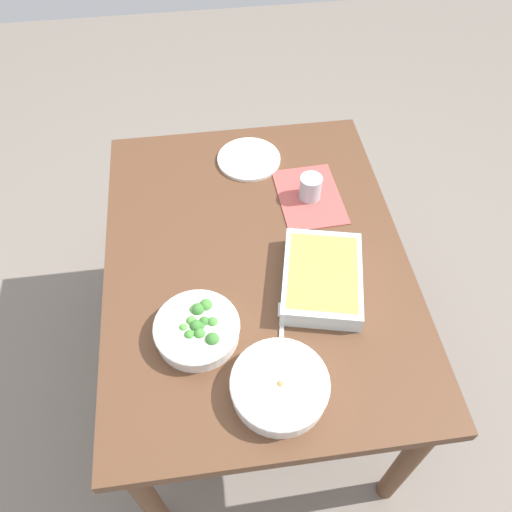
# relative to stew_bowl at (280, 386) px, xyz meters

# --- Properties ---
(ground_plane) EXTENTS (6.00, 6.00, 0.00)m
(ground_plane) POSITION_rel_stew_bowl_xyz_m (-0.43, -0.00, -0.77)
(ground_plane) COLOR slate
(dining_table) EXTENTS (1.20, 0.90, 0.74)m
(dining_table) POSITION_rel_stew_bowl_xyz_m (-0.43, -0.00, -0.12)
(dining_table) COLOR brown
(dining_table) RESTS_ON ground_plane
(placemat) EXTENTS (0.29, 0.21, 0.00)m
(placemat) POSITION_rel_stew_bowl_xyz_m (-0.65, 0.21, -0.03)
(placemat) COLOR #B24C47
(placemat) RESTS_ON dining_table
(stew_bowl) EXTENTS (0.25, 0.25, 0.06)m
(stew_bowl) POSITION_rel_stew_bowl_xyz_m (0.00, 0.00, 0.00)
(stew_bowl) COLOR white
(stew_bowl) RESTS_ON dining_table
(broccoli_bowl) EXTENTS (0.23, 0.23, 0.07)m
(broccoli_bowl) POSITION_rel_stew_bowl_xyz_m (-0.19, -0.19, -0.00)
(broccoli_bowl) COLOR white
(broccoli_bowl) RESTS_ON dining_table
(baking_dish) EXTENTS (0.34, 0.28, 0.06)m
(baking_dish) POSITION_rel_stew_bowl_xyz_m (-0.30, 0.17, 0.00)
(baking_dish) COLOR silver
(baking_dish) RESTS_ON dining_table
(drink_cup) EXTENTS (0.07, 0.07, 0.08)m
(drink_cup) POSITION_rel_stew_bowl_xyz_m (-0.65, 0.21, 0.01)
(drink_cup) COLOR #B2BCC6
(drink_cup) RESTS_ON dining_table
(side_plate) EXTENTS (0.22, 0.22, 0.01)m
(side_plate) POSITION_rel_stew_bowl_xyz_m (-0.85, 0.03, -0.03)
(side_plate) COLOR white
(side_plate) RESTS_ON dining_table
(spoon_by_stew) EXTENTS (0.15, 0.12, 0.01)m
(spoon_by_stew) POSITION_rel_stew_bowl_xyz_m (-0.04, 0.03, -0.03)
(spoon_by_stew) COLOR silver
(spoon_by_stew) RESTS_ON dining_table
(fork_on_table) EXTENTS (0.18, 0.05, 0.01)m
(fork_on_table) POSITION_rel_stew_bowl_xyz_m (-0.18, 0.03, -0.03)
(fork_on_table) COLOR silver
(fork_on_table) RESTS_ON dining_table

